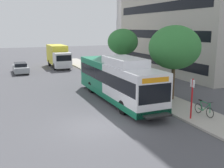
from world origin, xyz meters
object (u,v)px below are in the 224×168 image
object	(u,v)px
parked_car_far_lane	(21,68)
street_tree_mid_block	(123,42)
bus_stop_sign_pole	(192,96)
street_tree_near_stop	(174,48)
transit_bus	(117,80)
bicycle_parked	(204,109)
box_truck_background	(58,56)

from	to	relation	value
parked_car_far_lane	street_tree_mid_block	bearing A→B (deg)	-41.41
bus_stop_sign_pole	street_tree_near_stop	bearing A→B (deg)	68.47
street_tree_near_stop	street_tree_mid_block	xyz separation A→B (m)	(0.16, 9.77, -0.05)
transit_bus	street_tree_near_stop	bearing A→B (deg)	-25.21
bicycle_parked	street_tree_mid_block	distance (m)	14.52
street_tree_near_stop	box_truck_background	size ratio (longest dim) A/B	0.84
bicycle_parked	street_tree_mid_block	xyz separation A→B (m)	(0.69, 14.03, 3.70)
street_tree_near_stop	box_truck_background	bearing A→B (deg)	101.92
parked_car_far_lane	bus_stop_sign_pole	bearing A→B (deg)	-69.94
street_tree_mid_block	parked_car_far_lane	xyz separation A→B (m)	(-10.43, 9.20, -3.59)
street_tree_near_stop	parked_car_far_lane	xyz separation A→B (m)	(-10.28, 18.98, -3.65)
transit_bus	street_tree_mid_block	size ratio (longest dim) A/B	2.19
street_tree_near_stop	street_tree_mid_block	world-z (taller)	street_tree_near_stop
transit_bus	street_tree_mid_block	world-z (taller)	street_tree_mid_block
parked_car_far_lane	box_truck_background	world-z (taller)	box_truck_background
street_tree_mid_block	box_truck_background	bearing A→B (deg)	111.47
bus_stop_sign_pole	parked_car_far_lane	xyz separation A→B (m)	(-8.54, 23.38, -0.99)
transit_bus	parked_car_far_lane	size ratio (longest dim) A/B	2.72
bicycle_parked	street_tree_near_stop	distance (m)	5.70
bus_stop_sign_pole	street_tree_mid_block	distance (m)	14.54
bus_stop_sign_pole	parked_car_far_lane	distance (m)	24.91
transit_bus	bicycle_parked	size ratio (longest dim) A/B	6.96
parked_car_far_lane	street_tree_near_stop	bearing A→B (deg)	-61.56
street_tree_near_stop	transit_bus	bearing A→B (deg)	154.79
bicycle_parked	street_tree_mid_block	size ratio (longest dim) A/B	0.32
bicycle_parked	box_truck_background	bearing A→B (deg)	98.90
bus_stop_sign_pole	street_tree_mid_block	bearing A→B (deg)	82.38
bus_stop_sign_pole	box_truck_background	xyz separation A→B (m)	(-2.90, 26.37, 0.09)
street_tree_mid_block	parked_car_far_lane	distance (m)	14.37
bicycle_parked	street_tree_near_stop	world-z (taller)	street_tree_near_stop
street_tree_near_stop	parked_car_far_lane	bearing A→B (deg)	118.44
transit_bus	street_tree_near_stop	world-z (taller)	street_tree_near_stop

